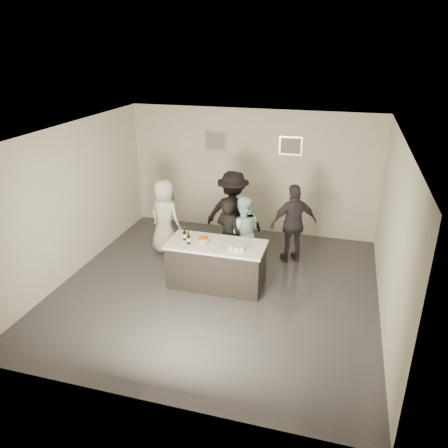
% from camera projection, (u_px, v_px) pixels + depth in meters
% --- Properties ---
extents(floor, '(6.00, 6.00, 0.00)m').
position_uv_depth(floor, '(217.00, 288.00, 8.46)').
color(floor, '#3D3D42').
rests_on(floor, ground).
extents(ceiling, '(6.00, 6.00, 0.00)m').
position_uv_depth(ceiling, '(216.00, 133.00, 7.29)').
color(ceiling, white).
extents(wall_back, '(6.00, 0.04, 3.00)m').
position_uv_depth(wall_back, '(252.00, 172.00, 10.53)').
color(wall_back, beige).
rests_on(wall_back, ground).
extents(wall_front, '(6.00, 0.04, 3.00)m').
position_uv_depth(wall_front, '(145.00, 307.00, 5.21)').
color(wall_front, beige).
rests_on(wall_front, ground).
extents(wall_left, '(0.04, 6.00, 3.00)m').
position_uv_depth(wall_left, '(71.00, 201.00, 8.62)').
color(wall_left, beige).
rests_on(wall_left, ground).
extents(wall_right, '(0.04, 6.00, 3.00)m').
position_uv_depth(wall_right, '(392.00, 235.00, 7.13)').
color(wall_right, beige).
rests_on(wall_right, ground).
extents(picture_left, '(0.54, 0.04, 0.44)m').
position_uv_depth(picture_left, '(216.00, 141.00, 10.46)').
color(picture_left, '#B2B2B7').
rests_on(picture_left, wall_back).
extents(picture_right, '(0.54, 0.04, 0.44)m').
position_uv_depth(picture_right, '(291.00, 146.00, 10.01)').
color(picture_right, '#B2B2B7').
rests_on(picture_right, wall_back).
extents(bar_counter, '(1.86, 0.86, 0.90)m').
position_uv_depth(bar_counter, '(216.00, 265.00, 8.40)').
color(bar_counter, white).
rests_on(bar_counter, ground).
extents(cake, '(0.20, 0.20, 0.08)m').
position_uv_depth(cake, '(203.00, 241.00, 8.25)').
color(cake, orange).
rests_on(cake, bar_counter).
extents(beer_bottle_a, '(0.07, 0.07, 0.26)m').
position_uv_depth(beer_bottle_a, '(185.00, 234.00, 8.33)').
color(beer_bottle_a, black).
rests_on(beer_bottle_a, bar_counter).
extents(beer_bottle_b, '(0.07, 0.07, 0.26)m').
position_uv_depth(beer_bottle_b, '(189.00, 237.00, 8.16)').
color(beer_bottle_b, black).
rests_on(beer_bottle_b, bar_counter).
extents(tumbler_cluster, '(0.30, 0.19, 0.08)m').
position_uv_depth(tumbler_cluster, '(237.00, 247.00, 7.98)').
color(tumbler_cluster, orange).
rests_on(tumbler_cluster, bar_counter).
extents(candles, '(0.24, 0.08, 0.01)m').
position_uv_depth(candles, '(193.00, 247.00, 8.06)').
color(candles, pink).
rests_on(candles, bar_counter).
extents(person_main_black, '(0.66, 0.55, 1.55)m').
position_uv_depth(person_main_black, '(228.00, 235.00, 8.90)').
color(person_main_black, black).
rests_on(person_main_black, ground).
extents(person_main_blue, '(0.89, 0.77, 1.56)m').
position_uv_depth(person_main_blue, '(242.00, 232.00, 9.00)').
color(person_main_blue, '#B4EAEC').
rests_on(person_main_blue, ground).
extents(person_guest_left, '(0.95, 0.78, 1.68)m').
position_uv_depth(person_guest_left, '(165.00, 217.00, 9.63)').
color(person_guest_left, silver).
rests_on(person_guest_left, ground).
extents(person_guest_right, '(1.09, 0.85, 1.73)m').
position_uv_depth(person_guest_right, '(294.00, 224.00, 9.21)').
color(person_guest_right, '#302D35').
rests_on(person_guest_right, ground).
extents(person_guest_back, '(1.28, 0.81, 1.90)m').
position_uv_depth(person_guest_back, '(233.00, 214.00, 9.50)').
color(person_guest_back, black).
rests_on(person_guest_back, ground).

